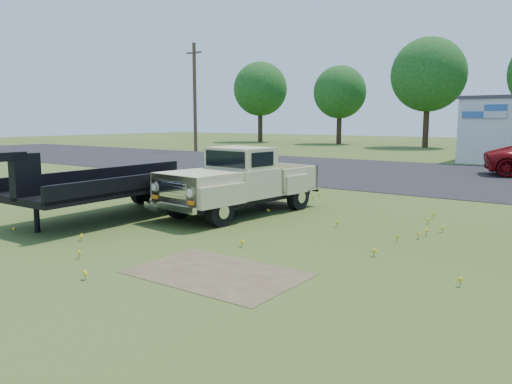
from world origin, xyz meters
TOP-DOWN VIEW (x-y plane):
  - ground at (0.00, 0.00)m, footprint 140.00×140.00m
  - asphalt_lot at (0.00, 15.00)m, footprint 90.00×14.00m
  - dirt_patch_a at (1.50, -3.00)m, footprint 3.00×2.00m
  - dirt_patch_b at (-2.00, 3.50)m, footprint 2.20×1.60m
  - utility_pole_west at (-22.00, 22.00)m, footprint 1.60×0.30m
  - treeline_a at (-28.00, 40.00)m, footprint 6.40×6.40m
  - treeline_b at (-18.00, 41.00)m, footprint 5.76×5.76m
  - treeline_c at (-8.00, 39.50)m, footprint 7.04×7.04m
  - vintage_pickup_truck at (-1.61, 1.76)m, footprint 2.65×5.54m
  - flatbed_trailer at (-4.22, -0.28)m, footprint 2.60×7.34m

SIDE VIEW (x-z plane):
  - ground at x=0.00m, z-range 0.00..0.00m
  - asphalt_lot at x=0.00m, z-range -0.01..0.01m
  - dirt_patch_a at x=1.50m, z-range -0.01..0.01m
  - dirt_patch_b at x=-2.00m, z-range -0.01..0.01m
  - vintage_pickup_truck at x=-1.61m, z-range 0.00..1.94m
  - flatbed_trailer at x=-4.22m, z-range 0.00..1.99m
  - utility_pole_west at x=-22.00m, z-range 0.10..9.10m
  - treeline_b at x=-18.00m, z-range 1.38..9.95m
  - treeline_a at x=-28.00m, z-range 1.54..11.06m
  - treeline_c at x=-8.00m, z-range 1.70..12.17m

